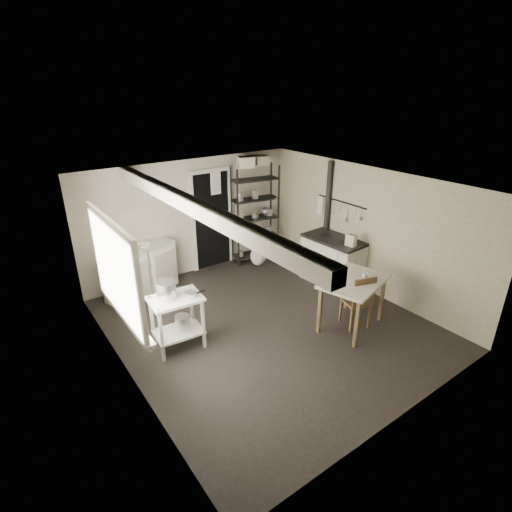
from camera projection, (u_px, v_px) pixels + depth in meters
floor at (267, 323)px, 6.54m from camera, size 5.00×5.00×0.00m
ceiling at (268, 185)px, 5.61m from camera, size 5.00×5.00×0.00m
wall_back at (192, 218)px, 7.93m from camera, size 4.50×0.02×2.30m
wall_front at (410, 338)px, 4.22m from camera, size 4.50×0.02×2.30m
wall_left at (121, 303)px, 4.87m from camera, size 0.02×5.00×2.30m
wall_right at (366, 230)px, 7.28m from camera, size 0.02×5.00×2.30m
window at (114, 271)px, 4.90m from camera, size 0.12×1.76×1.28m
doorway at (212, 221)px, 8.21m from camera, size 0.96×0.10×2.08m
ceiling_beam at (192, 206)px, 5.01m from camera, size 0.18×5.00×0.18m
wallpaper_panel at (365, 230)px, 7.27m from camera, size 0.01×5.00×2.30m
utensil_rail at (341, 202)px, 7.53m from camera, size 0.06×1.20×0.44m
prep_table at (178, 324)px, 5.81m from camera, size 0.77×0.58×0.83m
stockpot at (166, 291)px, 5.59m from camera, size 0.36×0.36×0.30m
saucepan at (190, 295)px, 5.67m from camera, size 0.22×0.22×0.10m
bucket at (182, 323)px, 5.86m from camera, size 0.28×0.28×0.23m
base_cabinets at (140, 271)px, 7.30m from camera, size 1.49×1.03×0.90m
mixing_bowl at (145, 244)px, 7.17m from camera, size 0.35×0.35×0.07m
counter_cup at (120, 251)px, 6.82m from camera, size 0.15×0.15×0.11m
shelf_rack at (255, 219)px, 8.52m from camera, size 1.03×0.54×2.08m
shelf_jar at (240, 202)px, 8.19m from camera, size 0.10×0.10×0.20m
storage_box_a at (246, 171)px, 7.92m from camera, size 0.39×0.37×0.21m
storage_box_b at (260, 169)px, 8.20m from camera, size 0.31×0.29×0.18m
stove at (332, 262)px, 7.71m from camera, size 0.72×1.21×0.92m
stovepipe at (328, 196)px, 7.74m from camera, size 0.14×0.14×1.40m
side_ledge at (346, 269)px, 7.42m from camera, size 0.57×0.32×0.87m
oats_box at (351, 242)px, 7.13m from camera, size 0.13×0.19×0.28m
work_table at (351, 305)px, 6.32m from camera, size 1.27×1.04×0.83m
table_cup at (364, 280)px, 6.19m from camera, size 0.12×0.12×0.09m
chair at (357, 298)px, 6.31m from camera, size 0.48×0.50×0.93m
flour_sack at (259, 255)px, 8.52m from camera, size 0.45×0.42×0.44m
floor_crock at (344, 293)px, 7.33m from camera, size 0.16×0.16×0.15m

